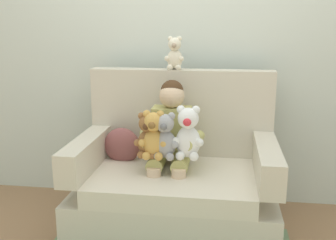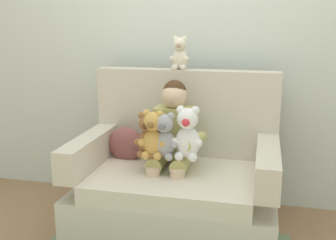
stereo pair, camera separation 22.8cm
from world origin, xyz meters
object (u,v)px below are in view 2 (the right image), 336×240
(plush_cream_on_backrest, at_px, (180,54))
(throw_pillow, at_px, (126,145))
(seated_child, at_px, (172,136))
(plush_white, at_px, (188,134))
(plush_brown, at_px, (148,136))
(plush_grey, at_px, (164,137))
(armchair, at_px, (177,182))
(plush_honey, at_px, (153,136))

(plush_cream_on_backrest, relative_size, throw_pillow, 0.91)
(plush_cream_on_backrest, xyz_separation_m, throw_pillow, (-0.35, -0.20, -0.63))
(seated_child, relative_size, plush_white, 2.41)
(plush_brown, distance_m, throw_pillow, 0.36)
(plush_white, relative_size, plush_grey, 1.14)
(armchair, height_order, plush_brown, armchair)
(armchair, bearing_deg, plush_white, -52.80)
(seated_child, distance_m, plush_cream_on_backrest, 0.60)
(plush_white, xyz_separation_m, plush_grey, (-0.14, -0.03, -0.02))
(plush_honey, height_order, plush_cream_on_backrest, plush_cream_on_backrest)
(plush_brown, height_order, plush_cream_on_backrest, plush_cream_on_backrest)
(plush_brown, bearing_deg, seated_child, 37.57)
(plush_honey, relative_size, throw_pillow, 1.20)
(plush_honey, distance_m, plush_cream_on_backrest, 0.66)
(throw_pillow, bearing_deg, plush_honey, -43.03)
(plush_grey, bearing_deg, plush_white, 27.27)
(plush_honey, bearing_deg, throw_pillow, 158.13)
(plush_white, height_order, plush_grey, plush_white)
(plush_brown, distance_m, plush_cream_on_backrest, 0.66)
(plush_grey, distance_m, plush_cream_on_backrest, 0.66)
(seated_child, distance_m, plush_honey, 0.19)
(plush_white, relative_size, throw_pillow, 1.32)
(armchair, distance_m, plush_grey, 0.39)
(plush_brown, xyz_separation_m, plush_honey, (0.04, -0.02, 0.01))
(plush_brown, height_order, plush_grey, plush_grey)
(plush_grey, xyz_separation_m, plush_cream_on_backrest, (0.00, 0.45, 0.48))
(throw_pillow, bearing_deg, seated_child, -14.86)
(armchair, height_order, seated_child, armchair)
(plush_brown, xyz_separation_m, throw_pillow, (-0.23, 0.24, -0.14))
(armchair, xyz_separation_m, plush_brown, (-0.17, -0.13, 0.35))
(plush_white, xyz_separation_m, throw_pillow, (-0.49, 0.23, -0.17))
(seated_child, bearing_deg, plush_brown, -125.03)
(armchair, height_order, plush_white, armchair)
(seated_child, xyz_separation_m, plush_cream_on_backrest, (-0.01, 0.29, 0.52))
(armchair, relative_size, plush_cream_on_backrest, 5.57)
(plush_white, xyz_separation_m, plush_cream_on_backrest, (-0.14, 0.42, 0.47))
(plush_white, height_order, plush_cream_on_backrest, plush_cream_on_backrest)
(plush_brown, relative_size, plush_honey, 0.93)
(plush_brown, bearing_deg, plush_grey, -18.02)
(plush_grey, xyz_separation_m, plush_honey, (-0.07, -0.00, 0.00))
(seated_child, relative_size, plush_cream_on_backrest, 3.48)
(plush_white, distance_m, plush_cream_on_backrest, 0.65)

